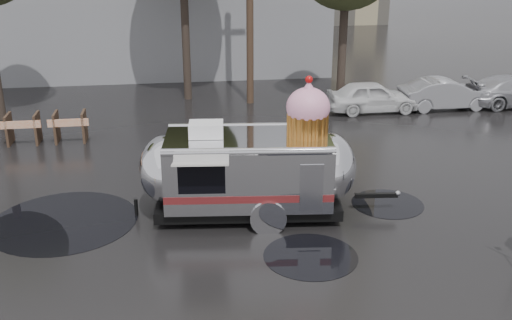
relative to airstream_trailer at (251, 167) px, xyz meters
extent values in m
plane|color=black|center=(-1.13, -3.62, -1.24)|extent=(120.00, 120.00, 0.00)
cylinder|color=black|center=(3.53, 0.08, -1.23)|extent=(1.83, 1.83, 0.01)
cylinder|color=black|center=(0.98, -2.25, -1.23)|extent=(2.04, 2.04, 0.01)
cylinder|color=black|center=(-4.51, 0.23, -1.23)|extent=(3.49, 3.49, 0.01)
cylinder|color=black|center=(-1.49, 1.56, -1.23)|extent=(1.27, 1.27, 0.01)
cylinder|color=#382D26|center=(-1.13, 11.38, 2.14)|extent=(0.32, 0.32, 6.75)
cylinder|color=#382D26|center=(4.87, 9.38, 1.46)|extent=(0.32, 0.32, 5.40)
cube|color=#473323|center=(-7.13, 6.38, -0.74)|extent=(0.08, 0.80, 1.00)
cube|color=#473323|center=(-6.23, 6.38, -0.74)|extent=(0.08, 0.80, 1.00)
cube|color=#E5590C|center=(-6.68, 6.00, -0.49)|extent=(1.30, 0.04, 0.25)
cube|color=#473323|center=(-5.63, 6.38, -0.74)|extent=(0.08, 0.80, 1.00)
cube|color=#473323|center=(-4.73, 6.38, -0.74)|extent=(0.08, 0.80, 1.00)
cube|color=#E5590C|center=(-5.18, 6.00, -0.49)|extent=(1.30, 0.04, 0.25)
imported|color=silver|center=(5.87, 8.38, -0.54)|extent=(4.00, 1.80, 1.40)
imported|color=#B2B2B7|center=(8.87, 8.38, -0.54)|extent=(4.00, 1.80, 1.40)
cube|color=silver|center=(-0.08, 0.01, 0.00)|extent=(4.06, 2.41, 1.59)
ellipsoid|color=silver|center=(1.85, -0.18, 0.00)|extent=(1.52, 2.15, 1.59)
ellipsoid|color=silver|center=(-2.01, 0.21, 0.00)|extent=(1.52, 2.15, 1.59)
cube|color=black|center=(-0.08, 0.01, -0.93)|extent=(4.56, 2.20, 0.26)
cylinder|color=black|center=(0.26, -0.93, -0.93)|extent=(0.63, 0.26, 0.62)
cylinder|color=black|center=(0.45, 0.87, -0.93)|extent=(0.63, 0.26, 0.62)
cylinder|color=silver|center=(0.25, -1.06, -0.88)|extent=(0.85, 0.17, 0.85)
cube|color=black|center=(3.07, -0.31, -0.80)|extent=(1.06, 0.21, 0.11)
sphere|color=silver|center=(3.60, -0.36, -0.75)|extent=(0.15, 0.15, 0.14)
cylinder|color=black|center=(-2.80, 0.29, -1.02)|extent=(0.10, 0.10, 0.44)
cube|color=maroon|center=(-0.18, -0.99, -0.40)|extent=(3.86, 0.42, 0.18)
cube|color=maroon|center=(0.02, 1.02, -0.40)|extent=(3.86, 0.42, 0.18)
cube|color=black|center=(-1.24, -0.90, 0.13)|extent=(1.05, 0.14, 0.70)
cube|color=#B5B2AA|center=(-1.26, -1.11, 0.57)|extent=(1.27, 0.56, 0.13)
cube|color=silver|center=(1.22, -1.15, -0.13)|extent=(0.53, 0.08, 1.15)
cube|color=white|center=(-1.04, 0.11, 0.97)|extent=(0.85, 0.65, 0.33)
cylinder|color=#C47B2E|center=(1.32, -0.13, 1.05)|extent=(1.00, 1.00, 0.53)
ellipsoid|color=#F8A1C1|center=(1.32, -0.13, 1.48)|extent=(1.12, 1.12, 0.92)
cone|color=#F8A1C1|center=(1.32, -0.13, 1.94)|extent=(0.48, 0.48, 0.35)
sphere|color=red|center=(1.32, -0.13, 2.13)|extent=(0.19, 0.19, 0.18)
camera|label=1|loc=(-1.78, -13.24, 5.22)|focal=42.00mm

